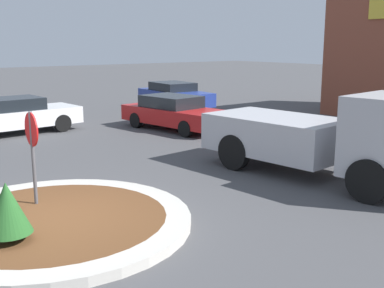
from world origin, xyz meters
name	(u,v)px	position (x,y,z in m)	size (l,w,h in m)	color
ground_plane	(53,226)	(0.00, 0.00, 0.00)	(120.00, 120.00, 0.00)	#474749
traffic_island	(53,222)	(0.00, 0.00, 0.09)	(5.10, 5.10, 0.18)	#BCB7AD
stop_sign	(32,144)	(-0.96, 0.05, 1.40)	(0.67, 0.07, 2.03)	#4C4C51
island_shrub	(7,208)	(0.60, -0.96, 0.74)	(0.76, 0.76, 0.98)	brown
utility_truck	(329,137)	(1.12, 6.60, 1.07)	(6.25, 2.66, 2.20)	#B2B2B7
parked_sedan_red	(174,112)	(-6.94, 7.71, 0.67)	(4.72, 2.39, 1.31)	#B21919
parked_sedan_white	(15,115)	(-9.83, 2.53, 0.69)	(2.12, 4.63, 1.34)	silver
parked_sedan_blue	(175,95)	(-11.58, 11.05, 0.72)	(4.68, 2.16, 1.37)	navy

